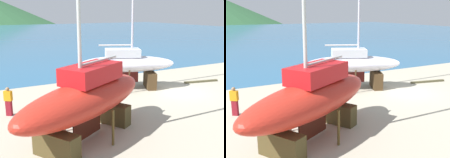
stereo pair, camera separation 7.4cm
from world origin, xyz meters
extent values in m
plane|color=#ACA58F|center=(0.00, -3.59, 0.00)|extent=(41.72, 41.72, 0.00)
cube|color=#2B638E|center=(0.00, 59.19, 0.00)|extent=(152.56, 104.70, 0.01)
cube|color=#473B1E|center=(-11.10, -5.01, 0.56)|extent=(1.65, 2.16, 1.11)
cube|color=#44391E|center=(-7.38, -2.85, 0.56)|extent=(1.65, 2.16, 1.11)
cylinder|color=brown|center=(-8.52, -5.17, 0.84)|extent=(0.12, 0.12, 1.67)
cylinder|color=#4F3124|center=(-9.96, -2.68, 0.84)|extent=(0.12, 0.12, 1.67)
ellipsoid|color=red|center=(-9.24, -3.93, 1.99)|extent=(8.76, 6.57, 1.60)
cube|color=#44190F|center=(-9.24, -3.93, 0.64)|extent=(1.83, 1.10, 1.12)
cube|color=red|center=(-8.87, -3.71, 3.11)|extent=(3.47, 2.91, 0.80)
cylinder|color=silver|center=(-8.31, -3.39, 3.61)|extent=(2.67, 1.61, 0.12)
cube|color=#48331C|center=(-1.27, 2.02, 0.64)|extent=(1.41, 2.03, 1.28)
cube|color=#484120|center=(-4.63, 3.49, 0.64)|extent=(1.41, 2.03, 1.28)
cylinder|color=#453B1A|center=(-2.42, 3.95, 0.86)|extent=(0.12, 0.12, 1.71)
cylinder|color=#422F1D|center=(-3.48, 1.55, 0.86)|extent=(0.12, 0.12, 1.71)
ellipsoid|color=silver|center=(-2.95, 2.75, 1.96)|extent=(7.66, 5.12, 1.22)
cube|color=#4B1310|center=(-2.95, 2.75, 0.92)|extent=(1.64, 0.78, 0.85)
cube|color=silver|center=(-3.29, 2.90, 2.81)|extent=(2.99, 2.37, 0.61)
cylinder|color=beige|center=(-3.79, 3.12, 3.41)|extent=(2.39, 1.13, 0.11)
cube|color=maroon|center=(-12.06, 0.93, 0.45)|extent=(0.39, 0.37, 0.91)
cube|color=orange|center=(-12.06, 0.93, 1.20)|extent=(0.49, 0.46, 0.58)
sphere|color=#937350|center=(-12.06, 0.93, 1.60)|extent=(0.22, 0.22, 0.22)
cube|color=brown|center=(3.58, 1.30, 0.08)|extent=(3.13, 0.88, 0.16)
camera|label=1|loc=(-14.08, -15.35, 5.94)|focal=44.70mm
camera|label=2|loc=(-14.01, -15.38, 5.94)|focal=44.70mm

